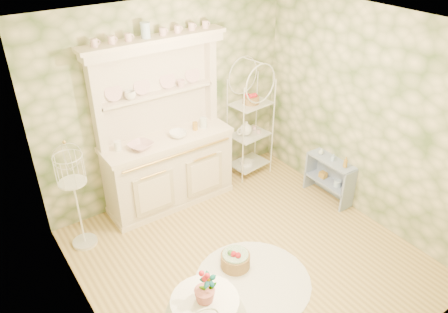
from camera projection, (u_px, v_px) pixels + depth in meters
floor at (248, 257)px, 5.21m from camera, size 3.60×3.60×0.00m
ceiling at (256, 29)px, 3.84m from camera, size 3.60×3.60×0.00m
wall_left at (81, 223)px, 3.64m from camera, size 3.60×3.60×0.00m
wall_right at (366, 118)px, 5.41m from camera, size 3.60×3.60×0.00m
wall_back at (168, 103)px, 5.80m from camera, size 3.60×3.60×0.00m
wall_front at (399, 262)px, 3.25m from camera, size 3.60×3.60×0.00m
kitchen_dresser at (166, 128)px, 5.61m from camera, size 1.87×0.61×2.29m
bakers_rack at (250, 122)px, 6.42m from camera, size 0.58×0.44×1.71m
side_shelf at (329, 179)px, 6.12m from camera, size 0.35×0.73×0.60m
birdcage_stand at (76, 196)px, 5.06m from camera, size 0.36×0.36×1.42m
floor_basket at (235, 260)px, 5.02m from camera, size 0.32×0.32×0.19m
lace_rug at (253, 281)px, 4.87m from camera, size 1.46×1.46×0.01m
bowl_floral at (141, 148)px, 5.43m from camera, size 0.38×0.38×0.07m
bowl_white at (178, 136)px, 5.70m from camera, size 0.26×0.26×0.07m
cup_left at (131, 97)px, 5.31m from camera, size 0.17×0.17×0.11m
cup_right at (181, 85)px, 5.65m from camera, size 0.12×0.12×0.10m
potted_geranium at (209, 287)px, 3.69m from camera, size 0.17×0.13×0.29m
bottle_amber at (345, 163)px, 5.76m from camera, size 0.07×0.07×0.15m
bottle_blue at (333, 158)px, 5.93m from camera, size 0.05×0.05×0.10m
bottle_glass at (321, 152)px, 6.08m from camera, size 0.09×0.09×0.09m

